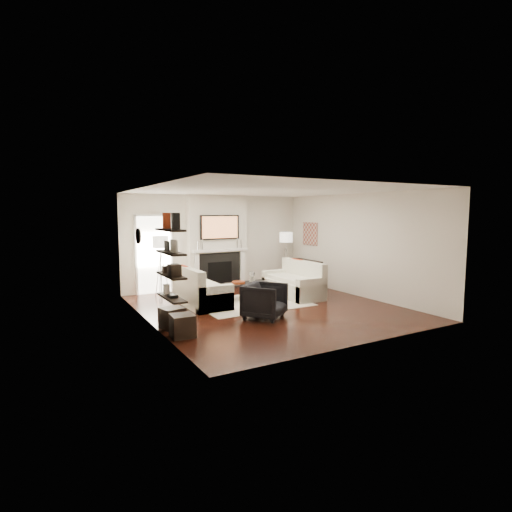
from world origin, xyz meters
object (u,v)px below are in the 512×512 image
armchair (265,299)px  lamp_right_shade (286,237)px  coffee_table (247,283)px  lamp_left_shade (160,242)px  loveseat_right_base (293,288)px  loveseat_left_base (202,296)px  ottoman_near (172,318)px

armchair → lamp_right_shade: size_ratio=2.01×
coffee_table → lamp_left_shade: 2.47m
coffee_table → lamp_left_shade: size_ratio=2.75×
coffee_table → armchair: size_ratio=1.37×
loveseat_right_base → lamp_right_shade: (0.85, 1.60, 1.24)m
loveseat_right_base → loveseat_left_base: bearing=174.0°
lamp_left_shade → lamp_right_shade: (3.90, 0.04, 0.00)m
armchair → loveseat_right_base: bearing=3.1°
lamp_left_shade → lamp_right_shade: size_ratio=1.00×
lamp_left_shade → lamp_right_shade: same height
armchair → lamp_left_shade: lamp_left_shade is taller
armchair → lamp_right_shade: bearing=12.6°
loveseat_left_base → ottoman_near: 1.95m
coffee_table → armchair: 1.92m
lamp_right_shade → ottoman_near: lamp_right_shade is taller
loveseat_left_base → ottoman_near: size_ratio=4.50×
loveseat_left_base → lamp_right_shade: size_ratio=4.50×
lamp_left_shade → lamp_right_shade: bearing=0.7°
coffee_table → ottoman_near: 2.96m
loveseat_left_base → coffee_table: (1.27, 0.07, 0.19)m
loveseat_right_base → ottoman_near: loveseat_right_base is taller
lamp_right_shade → coffee_table: bearing=-147.9°
armchair → lamp_left_shade: bearing=75.5°
coffee_table → lamp_right_shade: 2.62m
loveseat_left_base → ottoman_near: bearing=-128.4°
lamp_right_shade → lamp_left_shade: bearing=-179.3°
loveseat_left_base → lamp_right_shade: 3.78m
ottoman_near → lamp_right_shade: bearing=32.5°
loveseat_left_base → coffee_table: size_ratio=1.64×
loveseat_left_base → loveseat_right_base: bearing=-6.0°
armchair → ottoman_near: (-1.92, 0.23, -0.20)m
loveseat_left_base → coffee_table: 1.29m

